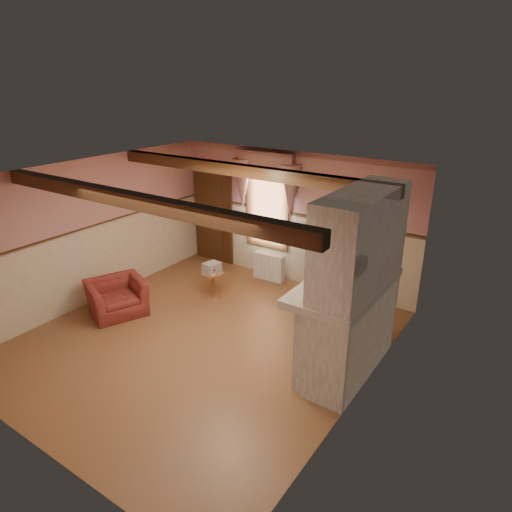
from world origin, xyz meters
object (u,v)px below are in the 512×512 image
Objects in this scene: armchair at (117,297)px; oil_lamp at (352,269)px; side_table at (213,284)px; radiator at (269,267)px; mantel_clock at (360,264)px; bowl at (352,274)px.

oil_lamp is (4.18, 1.00, 1.23)m from armchair.
side_table is (1.08, 1.53, -0.05)m from armchair.
radiator is 2.50× the size of oil_lamp.
armchair is 1.83× the size of side_table.
armchair is at bearing -162.11° from mantel_clock.
side_table is 3.35m from mantel_clock.
radiator reaches higher than side_table.
bowl is (3.10, -0.50, 1.18)m from side_table.
bowl is 0.33m from mantel_clock.
radiator is (0.48, 1.35, 0.02)m from side_table.
radiator is at bearing 144.36° from oil_lamp.
bowl is 1.15× the size of oil_lamp.
armchair reaches higher than radiator.
bowl is at bearing -52.72° from armchair.
mantel_clock is (2.63, -1.53, 1.22)m from radiator.
oil_lamp is (3.10, -0.53, 1.29)m from side_table.
mantel_clock reaches higher than bowl.
mantel_clock is at bearing -32.37° from radiator.
side_table is at bearing -111.59° from radiator.
armchair is at bearing -166.22° from bowl.
bowl reaches higher than armchair.
armchair is at bearing -120.48° from radiator.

